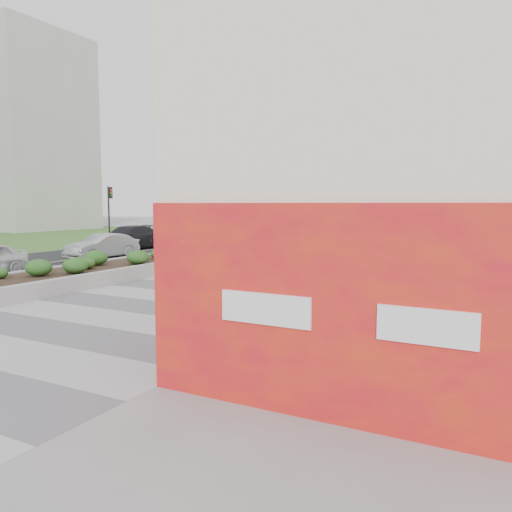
# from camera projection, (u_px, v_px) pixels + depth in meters

# --- Properties ---
(ground) EXTENTS (160.00, 160.00, 0.00)m
(ground) POSITION_uv_depth(u_px,v_px,m) (110.00, 321.00, 12.74)
(ground) COLOR gray
(ground) RESTS_ON ground
(walkway) EXTENTS (8.00, 36.00, 0.01)m
(walkway) POSITION_uv_depth(u_px,v_px,m) (181.00, 301.00, 15.38)
(walkway) COLOR #A8A8AD
(walkway) RESTS_ON ground
(building) EXTENTS (6.04, 24.08, 8.00)m
(building) POSITION_uv_depth(u_px,v_px,m) (450.00, 175.00, 16.98)
(building) COLOR silver
(building) RESTS_ON ground
(planter) EXTENTS (3.00, 18.00, 0.90)m
(planter) POSITION_uv_depth(u_px,v_px,m) (132.00, 264.00, 21.41)
(planter) COLOR #9E9EA0
(planter) RESTS_ON ground
(street) EXTENTS (10.00, 40.00, 0.00)m
(street) POSITION_uv_depth(u_px,v_px,m) (31.00, 265.00, 24.47)
(street) COLOR black
(street) RESTS_ON ground
(traffic_signal_near) EXTENTS (0.33, 0.28, 4.20)m
(traffic_signal_near) POSITION_uv_depth(u_px,v_px,m) (225.00, 207.00, 31.20)
(traffic_signal_near) COLOR black
(traffic_signal_near) RESTS_ON ground
(traffic_signal_far) EXTENTS (0.33, 0.28, 4.20)m
(traffic_signal_far) POSITION_uv_depth(u_px,v_px,m) (109.00, 207.00, 35.04)
(traffic_signal_far) COLOR black
(traffic_signal_far) RESTS_ON ground
(distant_bldg_west_a) EXTENTS (18.00, 12.00, 22.00)m
(distant_bldg_west_a) POSITION_uv_depth(u_px,v_px,m) (7.00, 136.00, 58.88)
(distant_bldg_west_a) COLOR #ADAAA3
(distant_bldg_west_a) RESTS_ON ground
(distant_bldg_north_l) EXTENTS (16.00, 12.00, 20.00)m
(distant_bldg_north_l) POSITION_uv_depth(u_px,v_px,m) (396.00, 147.00, 62.39)
(distant_bldg_north_l) COLOR #ADAAA3
(distant_bldg_north_l) RESTS_ON ground
(manhole_cover) EXTENTS (0.44, 0.44, 0.01)m
(manhole_cover) POSITION_uv_depth(u_px,v_px,m) (194.00, 302.00, 15.15)
(manhole_cover) COLOR #595654
(manhole_cover) RESTS_ON ground
(skateboarder) EXTENTS (0.51, 0.75, 1.35)m
(skateboarder) POSITION_uv_depth(u_px,v_px,m) (234.00, 261.00, 20.12)
(skateboarder) COLOR beige
(skateboarder) RESTS_ON ground
(car_silver) EXTENTS (1.80, 4.26, 1.37)m
(car_silver) POSITION_uv_depth(u_px,v_px,m) (102.00, 246.00, 27.03)
(car_silver) COLOR #B5BABE
(car_silver) RESTS_ON ground
(car_dark) EXTENTS (2.25, 5.39, 1.56)m
(car_dark) POSITION_uv_depth(u_px,v_px,m) (128.00, 238.00, 32.48)
(car_dark) COLOR black
(car_dark) RESTS_ON ground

